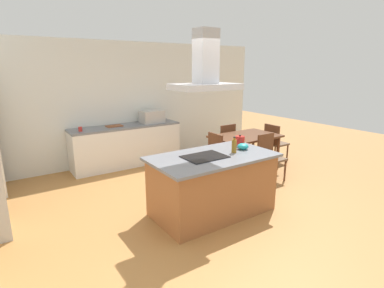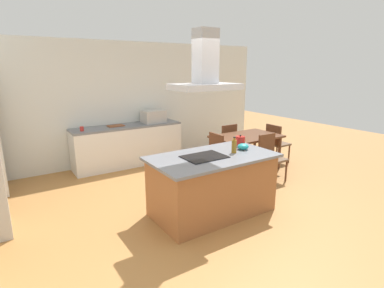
% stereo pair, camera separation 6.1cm
% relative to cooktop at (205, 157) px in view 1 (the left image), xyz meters
% --- Properties ---
extents(ground, '(16.00, 16.00, 0.00)m').
position_rel_cooktop_xyz_m(ground, '(0.15, 1.50, -0.91)').
color(ground, '#AD753D').
extents(wall_back, '(7.20, 0.10, 2.70)m').
position_rel_cooktop_xyz_m(wall_back, '(0.15, 3.25, 0.44)').
color(wall_back, silver).
rests_on(wall_back, ground).
extents(kitchen_island, '(1.84, 1.04, 0.90)m').
position_rel_cooktop_xyz_m(kitchen_island, '(0.15, 0.00, -0.45)').
color(kitchen_island, '#995B33').
rests_on(kitchen_island, ground).
extents(cooktop, '(0.60, 0.44, 0.01)m').
position_rel_cooktop_xyz_m(cooktop, '(0.00, 0.00, 0.00)').
color(cooktop, black).
rests_on(cooktop, kitchen_island).
extents(tea_kettle, '(0.20, 0.15, 0.18)m').
position_rel_cooktop_xyz_m(tea_kettle, '(0.86, 0.20, 0.07)').
color(tea_kettle, '#B21E19').
rests_on(tea_kettle, kitchen_island).
extents(olive_oil_bottle, '(0.07, 0.07, 0.24)m').
position_rel_cooktop_xyz_m(olive_oil_bottle, '(0.50, -0.06, 0.10)').
color(olive_oil_bottle, olive).
rests_on(olive_oil_bottle, kitchen_island).
extents(mixing_bowl, '(0.17, 0.17, 0.10)m').
position_rel_cooktop_xyz_m(mixing_bowl, '(0.74, -0.00, 0.04)').
color(mixing_bowl, teal).
rests_on(mixing_bowl, kitchen_island).
extents(back_counter, '(2.40, 0.62, 0.90)m').
position_rel_cooktop_xyz_m(back_counter, '(-0.03, 2.88, -0.46)').
color(back_counter, silver).
rests_on(back_counter, ground).
extents(countertop_microwave, '(0.50, 0.38, 0.28)m').
position_rel_cooktop_xyz_m(countertop_microwave, '(0.61, 2.88, 0.13)').
color(countertop_microwave, '#B2AFAA').
rests_on(countertop_microwave, back_counter).
extents(coffee_mug_red, '(0.08, 0.08, 0.09)m').
position_rel_cooktop_xyz_m(coffee_mug_red, '(-1.01, 2.81, 0.04)').
color(coffee_mug_red, red).
rests_on(coffee_mug_red, back_counter).
extents(cutting_board, '(0.34, 0.24, 0.02)m').
position_rel_cooktop_xyz_m(cutting_board, '(-0.27, 2.93, 0.00)').
color(cutting_board, brown).
rests_on(cutting_board, back_counter).
extents(dining_table, '(1.40, 0.90, 0.75)m').
position_rel_cooktop_xyz_m(dining_table, '(1.93, 1.17, -0.24)').
color(dining_table, '#59331E').
rests_on(dining_table, ground).
extents(chair_facing_island, '(0.42, 0.42, 0.89)m').
position_rel_cooktop_xyz_m(chair_facing_island, '(1.93, 0.50, -0.40)').
color(chair_facing_island, brown).
rests_on(chair_facing_island, ground).
extents(chair_at_right_end, '(0.42, 0.42, 0.89)m').
position_rel_cooktop_xyz_m(chair_at_right_end, '(2.85, 1.17, -0.40)').
color(chair_at_right_end, brown).
rests_on(chair_at_right_end, ground).
extents(chair_at_left_end, '(0.42, 0.42, 0.89)m').
position_rel_cooktop_xyz_m(chair_at_left_end, '(1.02, 1.17, -0.40)').
color(chair_at_left_end, brown).
rests_on(chair_at_left_end, ground).
extents(chair_facing_back_wall, '(0.42, 0.42, 0.89)m').
position_rel_cooktop_xyz_m(chair_facing_back_wall, '(1.93, 1.83, -0.40)').
color(chair_facing_back_wall, brown).
rests_on(chair_facing_back_wall, ground).
extents(range_hood, '(0.90, 0.55, 0.78)m').
position_rel_cooktop_xyz_m(range_hood, '(-0.00, 0.00, 1.20)').
color(range_hood, '#ADADB2').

